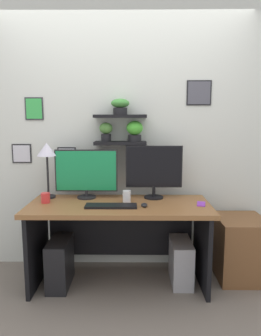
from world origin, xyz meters
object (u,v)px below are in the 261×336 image
desk (120,225)px  computer_tower_left (60,263)px  keyboard (111,206)px  computer_tower_right (181,262)px  drawer_cabinet (240,248)px  computer_mouse (144,205)px  cell_phone (201,204)px  coffee_mug (46,198)px  monitor_left (86,173)px  water_cup (127,197)px  monitor_right (154,170)px  desk_lamp (47,154)px

desk → computer_tower_left: desk is taller
keyboard → computer_tower_right: (0.63, 0.13, -0.56)m
desk → drawer_cabinet: size_ratio=2.79×
computer_mouse → cell_phone: 0.51m
desk → cell_phone: bearing=-5.5°
desk → computer_tower_right: (0.56, -0.03, -0.34)m
cell_phone → coffee_mug: (-1.38, 0.04, 0.04)m
monitor_left → computer_mouse: 0.66m
computer_tower_left → keyboard: bearing=-7.3°
desk → water_cup: size_ratio=14.63×
computer_tower_left → computer_tower_right: size_ratio=1.07×
keyboard → cell_phone: bearing=6.5°
computer_mouse → desk: bearing=146.8°
cell_phone → drawer_cabinet: size_ratio=0.24×
monitor_left → monitor_right: monitor_right is taller
monitor_right → computer_tower_right: size_ratio=1.32×
desk_lamp → monitor_left: bearing=0.6°
monitor_right → monitor_left: bearing=180.0°
monitor_left → keyboard: bearing=-51.6°
coffee_mug → computer_tower_right: 1.36m
coffee_mug → computer_tower_right: coffee_mug is taller
cell_phone → water_cup: (-0.65, 0.05, 0.05)m
cell_phone → computer_tower_right: 0.58m
water_cup → drawer_cabinet: 1.19m
computer_mouse → computer_tower_left: (-0.75, 0.05, -0.55)m
desk → water_cup: bearing=-12.3°
desk_lamp → computer_tower_right: size_ratio=1.31×
keyboard → coffee_mug: bearing=167.4°
monitor_right → water_cup: size_ratio=4.80×
monitor_left → water_cup: monitor_left is taller
computer_tower_left → monitor_left: bearing=50.5°
cell_phone → drawer_cabinet: bearing=33.4°
computer_mouse → drawer_cabinet: (0.91, 0.22, -0.48)m
monitor_left → computer_mouse: (0.54, -0.31, -0.23)m
monitor_left → coffee_mug: (-0.34, -0.19, -0.20)m
monitor_right → computer_mouse: size_ratio=5.87×
desk_lamp → computer_tower_left: desk_lamp is taller
keyboard → desk_lamp: size_ratio=0.84×
monitor_left → computer_tower_left: bearing=-129.5°
monitor_left → computer_tower_right: monitor_left is taller
desk → monitor_left: bearing=152.9°
drawer_cabinet → cell_phone: bearing=-160.2°
desk_lamp → computer_tower_left: 1.00m
monitor_left → drawer_cabinet: bearing=-3.3°
monitor_left → computer_tower_right: (0.88, -0.19, -0.79)m
desk → drawer_cabinet: (1.13, 0.08, -0.25)m
desk → computer_tower_left: 0.63m
monitor_left → keyboard: 0.47m
computer_tower_left → drawer_cabinet: bearing=6.1°
cell_phone → computer_tower_right: bearing=179.1°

